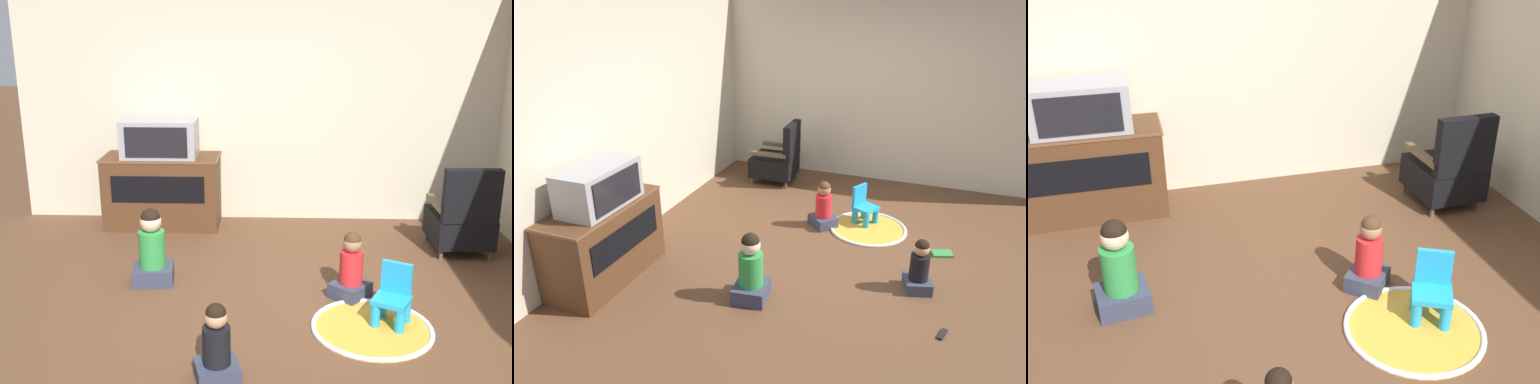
# 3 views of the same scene
# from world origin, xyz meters

# --- Properties ---
(ground_plane) EXTENTS (30.00, 30.00, 0.00)m
(ground_plane) POSITION_xyz_m (0.00, 0.00, 0.00)
(ground_plane) COLOR brown
(wall_back) EXTENTS (5.43, 0.12, 2.87)m
(wall_back) POSITION_xyz_m (-0.29, 2.46, 1.43)
(wall_back) COLOR beige
(wall_back) RESTS_ON ground_plane
(wall_right) EXTENTS (0.12, 5.52, 2.87)m
(wall_right) POSITION_xyz_m (2.37, -0.24, 1.43)
(wall_right) COLOR beige
(wall_right) RESTS_ON ground_plane
(tv_cabinet) EXTENTS (1.26, 0.55, 0.79)m
(tv_cabinet) POSITION_xyz_m (-1.38, 2.11, 0.41)
(tv_cabinet) COLOR #4C2D19
(tv_cabinet) RESTS_ON ground_plane
(television) EXTENTS (0.80, 0.43, 0.40)m
(television) POSITION_xyz_m (-1.38, 2.08, 0.99)
(television) COLOR #939399
(television) RESTS_ON tv_cabinet
(black_armchair) EXTENTS (0.56, 0.64, 0.90)m
(black_armchair) POSITION_xyz_m (1.68, 1.44, 0.33)
(black_armchair) COLOR brown
(black_armchair) RESTS_ON ground_plane
(yellow_kid_chair) EXTENTS (0.34, 0.34, 0.47)m
(yellow_kid_chair) POSITION_xyz_m (0.76, -0.03, 0.19)
(yellow_kid_chair) COLOR #1E99DB
(yellow_kid_chair) RESTS_ON ground_plane
(play_mat) EXTENTS (0.92, 0.92, 0.04)m
(play_mat) POSITION_xyz_m (0.60, -0.12, 0.01)
(play_mat) COLOR gold
(play_mat) RESTS_ON ground_plane
(child_watching_left) EXTENTS (0.38, 0.34, 0.68)m
(child_watching_left) POSITION_xyz_m (-1.20, 0.64, 0.29)
(child_watching_left) COLOR #33384C
(child_watching_left) RESTS_ON ground_plane
(child_watching_center) EXTENTS (0.33, 0.31, 0.54)m
(child_watching_center) POSITION_xyz_m (-0.50, -0.80, 0.23)
(child_watching_center) COLOR #33384C
(child_watching_center) RESTS_ON ground_plane
(child_watching_right) EXTENTS (0.39, 0.39, 0.58)m
(child_watching_right) POSITION_xyz_m (0.50, 0.41, 0.25)
(child_watching_right) COLOR #33384C
(child_watching_right) RESTS_ON ground_plane
(book) EXTENTS (0.21, 0.25, 0.02)m
(book) POSITION_xyz_m (0.29, -0.99, 0.01)
(book) COLOR #337F3D
(book) RESTS_ON ground_plane
(remote_control) EXTENTS (0.16, 0.08, 0.02)m
(remote_control) POSITION_xyz_m (-1.12, -1.08, 0.01)
(remote_control) COLOR black
(remote_control) RESTS_ON ground_plane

